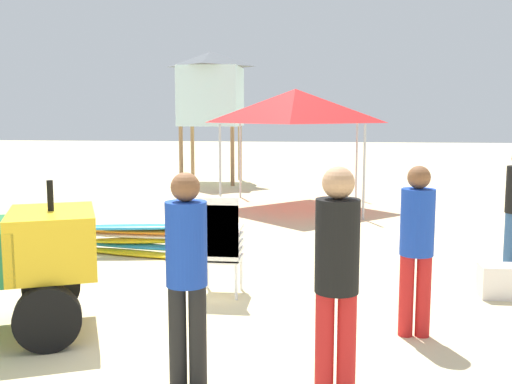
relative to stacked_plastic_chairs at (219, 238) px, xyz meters
name	(u,v)px	position (x,y,z in m)	size (l,w,h in m)	color
ground	(134,334)	(-0.63, -1.28, -0.70)	(80.00, 80.00, 0.00)	beige
stacked_plastic_chairs	(219,238)	(0.00, 0.00, 0.00)	(0.48, 0.48, 1.20)	white
surfboard_pile	(137,238)	(-1.64, 1.96, -0.45)	(2.62, 0.86, 0.48)	yellow
lifeguard_near_left	(417,240)	(2.09, -1.02, 0.25)	(0.32, 0.32, 1.66)	red
lifeguard_near_right	(187,266)	(0.16, -2.33, 0.28)	(0.32, 0.32, 1.70)	black
lifeguard_far_right	(337,270)	(1.30, -2.49, 0.33)	(0.32, 0.32, 1.77)	red
popup_canopy	(295,106)	(0.52, 6.87, 1.61)	(2.99, 2.99, 2.69)	#B2B2B7
lifeguard_tower	(211,89)	(-2.30, 11.54, 2.20)	(1.98, 1.98, 4.01)	olive
cooler_box	(499,281)	(3.26, 0.35, -0.51)	(0.45, 0.34, 0.38)	white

